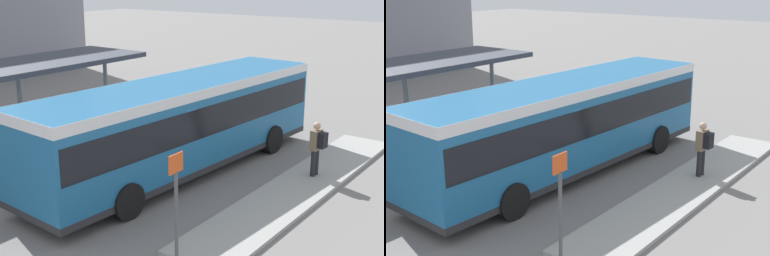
# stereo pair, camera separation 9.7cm
# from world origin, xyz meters

# --- Properties ---
(ground_plane) EXTENTS (120.00, 120.00, 0.00)m
(ground_plane) POSITION_xyz_m (0.00, 0.00, 0.00)
(ground_plane) COLOR slate
(curb_island) EXTENTS (11.48, 1.80, 0.12)m
(curb_island) POSITION_xyz_m (1.10, -3.79, 0.06)
(curb_island) COLOR #9E9E99
(curb_island) RESTS_ON ground_plane
(city_bus) EXTENTS (11.67, 3.31, 3.01)m
(city_bus) POSITION_xyz_m (0.01, -0.00, 1.77)
(city_bus) COLOR #1E6093
(city_bus) RESTS_ON ground_plane
(pedestrian_waiting) EXTENTS (0.44, 0.47, 1.74)m
(pedestrian_waiting) POSITION_xyz_m (1.98, -3.81, 1.12)
(pedestrian_waiting) COLOR #232328
(pedestrian_waiting) RESTS_ON curb_island
(bicycle_orange) EXTENTS (0.48, 1.74, 0.75)m
(bicycle_orange) POSITION_xyz_m (9.61, 3.00, 0.38)
(bicycle_orange) COLOR black
(bicycle_orange) RESTS_ON ground_plane
(bicycle_blue) EXTENTS (0.48, 1.75, 0.75)m
(bicycle_blue) POSITION_xyz_m (9.22, 3.77, 0.38)
(bicycle_blue) COLOR black
(bicycle_blue) RESTS_ON ground_plane
(bicycle_green) EXTENTS (0.48, 1.76, 0.76)m
(bicycle_green) POSITION_xyz_m (9.52, 4.54, 0.38)
(bicycle_green) COLOR black
(bicycle_green) RESTS_ON ground_plane
(bicycle_white) EXTENTS (0.48, 1.59, 0.69)m
(bicycle_white) POSITION_xyz_m (9.21, 5.31, 0.35)
(bicycle_white) COLOR black
(bicycle_white) RESTS_ON ground_plane
(station_shelter) EXTENTS (9.76, 3.21, 3.28)m
(station_shelter) POSITION_xyz_m (-2.03, 5.55, 3.12)
(station_shelter) COLOR #383D47
(station_shelter) RESTS_ON ground_plane
(platform_sign) EXTENTS (0.44, 0.08, 2.80)m
(platform_sign) POSITION_xyz_m (-5.11, -3.81, 1.56)
(platform_sign) COLOR #4C4C51
(platform_sign) RESTS_ON ground_plane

